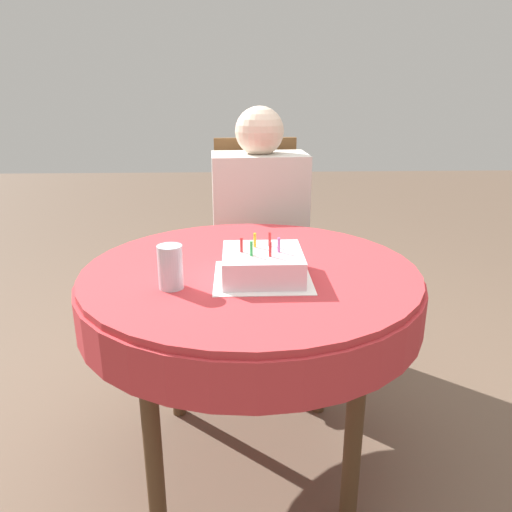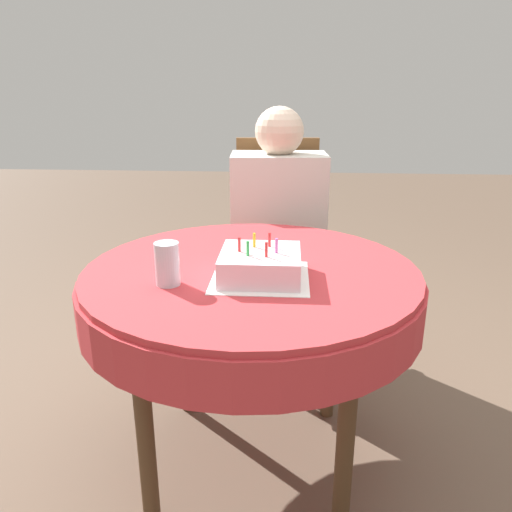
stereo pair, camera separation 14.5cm
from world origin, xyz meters
name	(u,v)px [view 2 (the right image)]	position (x,y,z in m)	size (l,w,h in m)	color
ground_plane	(252,460)	(0.00, 0.00, 0.00)	(12.00, 12.00, 0.00)	brown
dining_table	(251,294)	(0.00, 0.00, 0.62)	(1.02, 1.02, 0.71)	#BC3338
chair	(277,240)	(0.06, 0.85, 0.53)	(0.45, 0.45, 0.99)	brown
person	(278,210)	(0.06, 0.75, 0.70)	(0.43, 0.36, 1.14)	beige
napkin	(260,277)	(0.03, -0.08, 0.71)	(0.27, 0.27, 0.00)	white
birthday_cake	(260,264)	(0.03, -0.08, 0.75)	(0.22, 0.22, 0.12)	silver
drinking_glass	(167,264)	(-0.22, -0.15, 0.77)	(0.07, 0.07, 0.12)	silver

